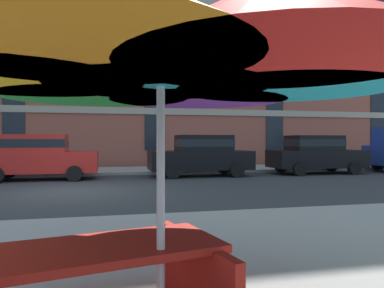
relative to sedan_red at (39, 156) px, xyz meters
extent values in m
plane|color=#2D3033|center=(1.55, -3.70, -0.95)|extent=(120.00, 120.00, 0.00)
cube|color=gray|center=(1.55, 3.10, -0.89)|extent=(56.00, 3.60, 0.12)
cube|color=#934C3D|center=(1.55, 11.30, 8.65)|extent=(44.03, 12.00, 19.20)
cube|color=#9E937F|center=(1.55, 5.26, 2.25)|extent=(43.15, 0.08, 0.36)
cube|color=#9E937F|center=(1.55, 5.26, 5.45)|extent=(43.15, 0.08, 0.36)
cube|color=black|center=(12.56, 5.27, 9.05)|extent=(1.10, 0.06, 18.00)
cube|color=black|center=(19.90, 5.27, 9.05)|extent=(1.10, 0.06, 18.00)
cube|color=#B21E19|center=(0.05, 0.00, -0.25)|extent=(4.40, 1.76, 0.80)
cube|color=#B21E19|center=(-0.10, 0.00, 0.49)|extent=(2.30, 1.55, 0.68)
cube|color=black|center=(-0.10, 0.00, 0.49)|extent=(2.32, 1.57, 0.32)
cylinder|color=black|center=(1.42, 0.88, -0.65)|extent=(0.60, 0.22, 0.60)
cylinder|color=black|center=(1.42, -0.88, -0.65)|extent=(0.60, 0.22, 0.60)
cylinder|color=black|center=(-1.31, 0.88, -0.65)|extent=(0.60, 0.22, 0.60)
cube|color=black|center=(6.54, 0.00, -0.25)|extent=(4.40, 1.76, 0.80)
cube|color=black|center=(6.69, 0.00, 0.49)|extent=(2.30, 1.55, 0.68)
cube|color=black|center=(6.69, 0.00, 0.49)|extent=(2.32, 1.57, 0.32)
cylinder|color=black|center=(5.18, -0.88, -0.65)|extent=(0.60, 0.22, 0.60)
cylinder|color=black|center=(5.18, 0.88, -0.65)|extent=(0.60, 0.22, 0.60)
cylinder|color=black|center=(7.90, -0.88, -0.65)|extent=(0.60, 0.22, 0.60)
cylinder|color=black|center=(7.90, 0.88, -0.65)|extent=(0.60, 0.22, 0.60)
cube|color=black|center=(12.15, 0.00, -0.25)|extent=(4.40, 1.76, 0.80)
cube|color=black|center=(12.00, 0.00, 0.49)|extent=(2.30, 1.55, 0.68)
cube|color=black|center=(12.00, 0.00, 0.49)|extent=(2.32, 1.57, 0.32)
cylinder|color=black|center=(13.51, 0.88, -0.65)|extent=(0.60, 0.22, 0.60)
cylinder|color=black|center=(13.51, -0.88, -0.65)|extent=(0.60, 0.22, 0.60)
cylinder|color=black|center=(10.79, 0.88, -0.65)|extent=(0.60, 0.22, 0.60)
cylinder|color=black|center=(10.79, -0.88, -0.65)|extent=(0.60, 0.22, 0.60)
cylinder|color=black|center=(16.26, 0.95, -0.61)|extent=(0.68, 0.22, 0.68)
cylinder|color=silver|center=(3.02, -12.70, 0.24)|extent=(0.06, 0.06, 2.39)
cone|color=#199EB2|center=(3.98, -12.70, 1.21)|extent=(1.68, 1.68, 0.46)
cone|color=#662D9E|center=(3.50, -11.87, 1.21)|extent=(1.68, 1.68, 0.46)
cone|color=green|center=(2.54, -11.87, 1.21)|extent=(1.68, 1.68, 0.46)
cone|color=yellow|center=(2.07, -12.70, 1.21)|extent=(1.68, 1.68, 0.46)
cone|color=orange|center=(2.54, -13.53, 1.21)|extent=(1.68, 1.68, 0.46)
cone|color=red|center=(3.50, -13.53, 1.21)|extent=(1.68, 1.68, 0.46)
cone|color=#199EB2|center=(3.02, -12.70, 1.25)|extent=(1.61, 1.61, 0.54)
cube|color=red|center=(2.59, -12.52, -0.21)|extent=(1.93, 1.17, 0.06)
cube|color=red|center=(2.46, -11.91, -0.51)|extent=(1.82, 0.66, 0.05)
cube|color=red|center=(3.35, -12.35, -0.58)|extent=(0.38, 1.38, 0.74)
camera|label=1|loc=(2.66, -15.28, 0.59)|focal=34.17mm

